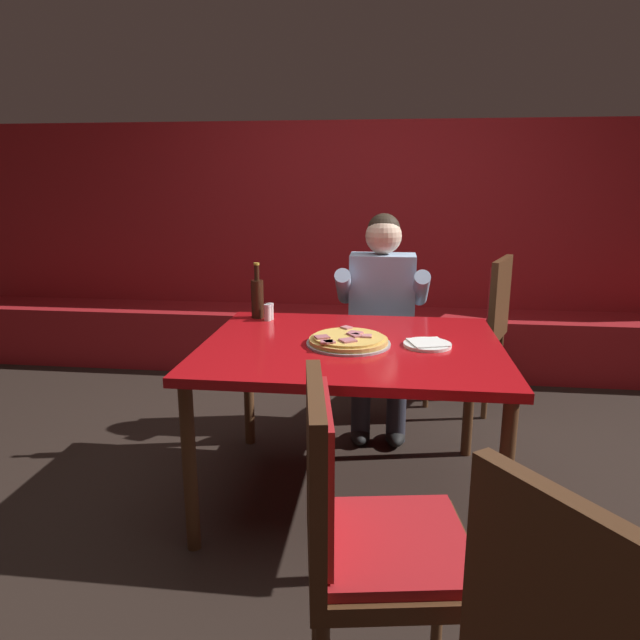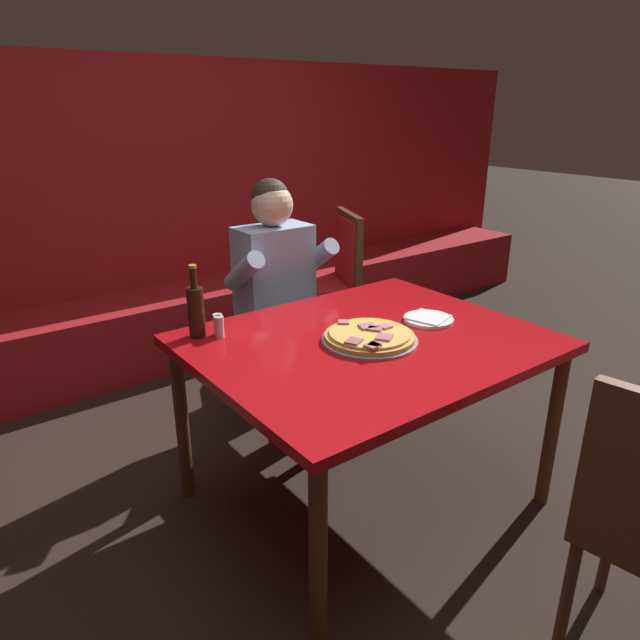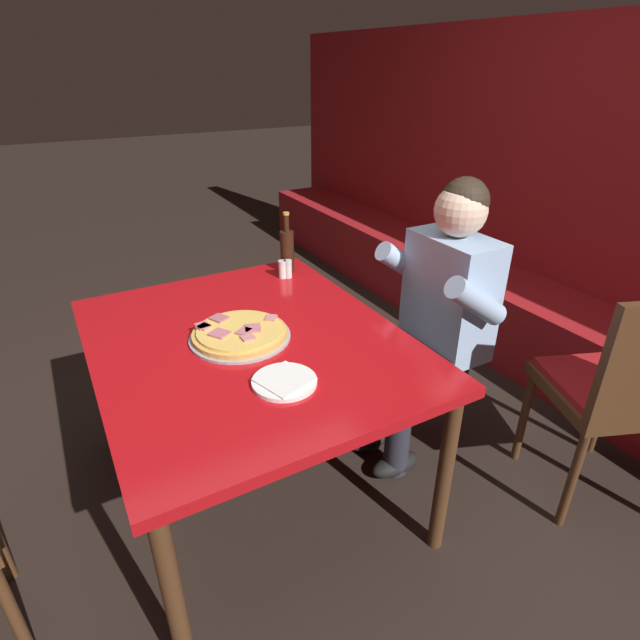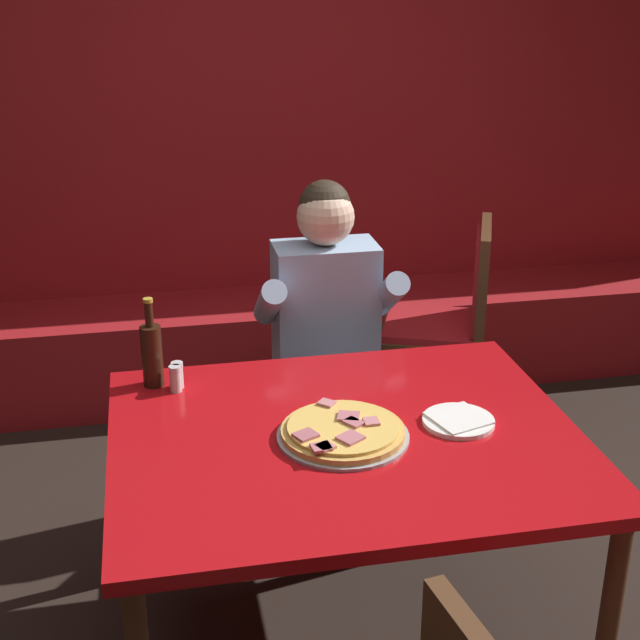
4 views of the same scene
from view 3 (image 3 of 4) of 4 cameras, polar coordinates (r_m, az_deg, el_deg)
ground_plane at (r=2.34m, az=-7.02°, el=-18.32°), size 24.00×24.00×0.00m
booth_wall_panel at (r=3.22m, az=31.11°, el=10.75°), size 6.80×0.16×1.90m
booth_bench at (r=3.20m, az=25.02°, el=-1.99°), size 6.46×0.48×0.46m
main_dining_table at (r=1.91m, az=-8.17°, el=-3.89°), size 1.33×1.08×0.75m
pizza at (r=1.87m, az=-9.17°, el=-1.54°), size 0.37×0.37×0.05m
plate_white_paper at (r=1.60m, az=-4.09°, el=-6.99°), size 0.21×0.21×0.02m
beer_bottle at (r=2.42m, az=-3.78°, el=8.03°), size 0.07×0.07×0.29m
shaker_parmesan at (r=2.37m, az=-3.67°, el=5.75°), size 0.04×0.04×0.09m
shaker_red_pepper_flakes at (r=2.37m, az=-4.33°, el=5.70°), size 0.04×0.04×0.09m
diner_seated_blue_shirt at (r=2.18m, az=12.73°, el=0.56°), size 0.53×0.53×1.27m
dining_chair_near_right at (r=2.21m, az=31.38°, el=-6.30°), size 0.57×0.57×0.99m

